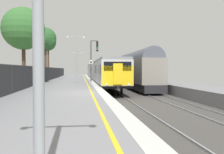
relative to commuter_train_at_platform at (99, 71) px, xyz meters
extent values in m
cube|color=gray|center=(-4.60, -25.05, -1.77)|extent=(6.40, 110.00, 1.00)
cube|color=silver|center=(-1.70, -25.05, -1.26)|extent=(0.60, 110.00, 0.01)
cube|color=yellow|center=(-2.45, -25.05, -1.26)|extent=(0.12, 110.00, 0.01)
cube|color=#423F3D|center=(4.10, -25.05, -2.37)|extent=(11.00, 110.00, 0.20)
cube|color=gray|center=(-0.71, -25.05, -2.23)|extent=(0.07, 110.00, 0.08)
cube|color=gray|center=(0.72, -25.05, -2.23)|extent=(0.07, 110.00, 0.08)
cube|color=gray|center=(3.29, -25.05, -2.23)|extent=(0.07, 110.00, 0.08)
cube|color=gray|center=(4.72, -25.05, -2.23)|extent=(0.07, 110.00, 0.08)
cube|color=#B7B7BC|center=(0.00, -10.45, 0.00)|extent=(2.80, 20.42, 2.30)
cube|color=black|center=(0.00, -10.45, -1.27)|extent=(2.64, 19.82, 0.25)
cube|color=gray|center=(0.00, -10.45, 1.27)|extent=(2.68, 20.42, 0.24)
cube|color=black|center=(-1.41, -10.45, 0.30)|extent=(0.02, 18.82, 0.84)
cube|color=silver|center=(-1.41, -15.55, -0.10)|extent=(0.03, 1.10, 1.90)
cube|color=silver|center=(-1.41, -5.34, -0.10)|extent=(0.03, 1.10, 1.90)
cylinder|color=black|center=(-0.78, -18.06, -1.77)|extent=(0.12, 0.84, 0.84)
cylinder|color=black|center=(0.78, -18.06, -1.77)|extent=(0.12, 0.84, 0.84)
cylinder|color=black|center=(-0.78, -2.84, -1.77)|extent=(0.12, 0.84, 0.84)
cylinder|color=black|center=(0.78, -2.84, -1.77)|extent=(0.12, 0.84, 0.84)
cube|color=#B7B7BC|center=(0.00, 10.57, 0.00)|extent=(2.80, 20.42, 2.30)
cube|color=black|center=(0.00, 10.57, -1.27)|extent=(2.64, 19.82, 0.25)
cube|color=gray|center=(0.00, 10.57, 1.27)|extent=(2.68, 20.42, 0.24)
cube|color=black|center=(-1.41, 10.57, 0.30)|extent=(0.02, 18.82, 0.84)
cube|color=silver|center=(-1.41, 5.46, -0.10)|extent=(0.03, 1.10, 1.90)
cube|color=silver|center=(-1.41, 15.67, -0.10)|extent=(0.03, 1.10, 1.90)
cylinder|color=black|center=(-0.78, 2.96, -1.77)|extent=(0.12, 0.84, 0.84)
cylinder|color=black|center=(0.78, 2.96, -1.77)|extent=(0.12, 0.84, 0.84)
cylinder|color=black|center=(-0.78, 18.18, -1.77)|extent=(0.12, 0.84, 0.84)
cylinder|color=black|center=(0.78, 18.18, -1.77)|extent=(0.12, 0.84, 0.84)
cube|color=yellow|center=(0.00, -20.62, -0.25)|extent=(2.70, 0.10, 1.70)
cube|color=black|center=(0.00, -20.63, 0.55)|extent=(2.40, 0.08, 0.80)
cube|color=yellow|center=(0.00, -20.76, -0.10)|extent=(0.80, 0.24, 1.80)
cylinder|color=white|center=(-0.95, -20.68, -1.00)|extent=(0.18, 0.06, 0.18)
cylinder|color=white|center=(0.95, -20.68, -1.00)|extent=(0.18, 0.06, 0.18)
cylinder|color=black|center=(0.00, -20.91, -1.25)|extent=(0.20, 0.35, 0.20)
cube|color=black|center=(0.00, 10.57, 1.52)|extent=(0.60, 0.90, 0.20)
cube|color=#232326|center=(4.00, -12.26, -1.64)|extent=(2.30, 13.18, 0.79)
cube|color=gray|center=(4.00, -12.26, 0.09)|extent=(2.60, 12.38, 2.67)
cylinder|color=#515660|center=(4.00, -12.26, 1.42)|extent=(2.39, 11.98, 2.39)
cylinder|color=black|center=(3.22, -16.85, -1.77)|extent=(0.12, 0.84, 0.84)
cylinder|color=black|center=(4.78, -16.85, -1.77)|extent=(0.12, 0.84, 0.84)
cylinder|color=black|center=(3.22, -7.67, -1.77)|extent=(0.12, 0.84, 0.84)
cylinder|color=black|center=(4.78, -7.67, -1.77)|extent=(0.12, 0.84, 0.84)
cube|color=#232326|center=(4.00, 1.72, -1.64)|extent=(2.30, 13.18, 0.79)
cube|color=gray|center=(4.00, 1.72, 0.09)|extent=(2.60, 12.38, 2.67)
cylinder|color=#515660|center=(4.00, 1.72, 1.42)|extent=(2.39, 11.98, 2.39)
cylinder|color=black|center=(3.22, -2.87, -1.77)|extent=(0.12, 0.84, 0.84)
cylinder|color=black|center=(4.78, -2.87, -1.77)|extent=(0.12, 0.84, 0.84)
cylinder|color=black|center=(3.22, 6.31, -1.77)|extent=(0.12, 0.84, 0.84)
cylinder|color=black|center=(4.78, 6.31, -1.77)|extent=(0.12, 0.84, 0.84)
cube|color=#232326|center=(4.00, 15.70, -1.64)|extent=(2.30, 13.18, 0.79)
cube|color=gray|center=(4.00, 15.70, 0.09)|extent=(2.60, 12.38, 2.67)
cylinder|color=#515660|center=(4.00, 15.70, 1.42)|extent=(2.39, 11.98, 2.39)
cylinder|color=black|center=(3.22, 11.11, -1.77)|extent=(0.12, 0.84, 0.84)
cylinder|color=black|center=(4.78, 11.11, -1.77)|extent=(0.12, 0.84, 0.84)
cylinder|color=black|center=(3.22, 20.29, -1.77)|extent=(0.12, 0.84, 0.84)
cylinder|color=black|center=(4.78, 20.29, -1.77)|extent=(0.12, 0.84, 0.84)
cylinder|color=#47474C|center=(-1.75, -8.19, 1.44)|extent=(0.18, 0.18, 5.42)
cube|color=#47474C|center=(-1.30, -8.19, 4.16)|extent=(0.90, 0.12, 0.12)
cube|color=black|center=(-0.90, -8.19, 3.61)|extent=(0.28, 0.20, 1.00)
cylinder|color=black|center=(-0.90, -8.31, 3.93)|extent=(0.16, 0.04, 0.16)
cylinder|color=black|center=(-0.90, -8.31, 3.61)|extent=(0.16, 0.04, 0.16)
cylinder|color=#19D83F|center=(-0.90, -8.31, 3.29)|extent=(0.16, 0.04, 0.16)
cube|color=black|center=(-0.90, -8.19, 2.86)|extent=(0.32, 0.16, 0.24)
cylinder|color=#59595B|center=(-1.85, -10.82, -0.06)|extent=(0.08, 0.08, 2.42)
cylinder|color=black|center=(-1.85, -10.83, 1.21)|extent=(0.59, 0.02, 0.59)
cylinder|color=silver|center=(-1.85, -10.84, 1.21)|extent=(0.56, 0.02, 0.56)
cube|color=black|center=(-1.85, -10.85, 1.21)|extent=(0.24, 0.01, 0.18)
cylinder|color=#93999E|center=(-3.68, -13.64, 1.40)|extent=(0.14, 0.14, 5.34)
cube|color=#93999E|center=(-3.23, -13.64, 3.97)|extent=(0.90, 0.08, 0.08)
cylinder|color=silver|center=(-2.78, -13.64, 3.89)|extent=(0.20, 0.20, 0.18)
cube|color=#93999E|center=(-4.13, -13.64, 3.97)|extent=(0.90, 0.08, 0.08)
cylinder|color=silver|center=(-4.58, -13.64, 3.89)|extent=(0.20, 0.20, 0.18)
cylinder|color=#93999E|center=(-3.68, 11.01, 1.38)|extent=(0.14, 0.14, 5.29)
cube|color=#93999E|center=(-3.23, 11.01, 3.93)|extent=(0.90, 0.08, 0.08)
cylinder|color=silver|center=(-2.78, 11.01, 3.85)|extent=(0.20, 0.20, 0.18)
cube|color=#93999E|center=(-4.13, 11.01, 3.93)|extent=(0.90, 0.08, 0.08)
cylinder|color=silver|center=(-4.58, 11.01, 3.85)|extent=(0.20, 0.20, 0.18)
cube|color=#282B2D|center=(-7.55, -25.05, -0.35)|extent=(0.03, 99.00, 1.83)
cube|color=#38383D|center=(-7.55, -25.05, 0.56)|extent=(0.06, 99.00, 0.06)
cylinder|color=#38383D|center=(-7.55, -25.05, -0.35)|extent=(0.07, 0.07, 1.83)
cylinder|color=#38383D|center=(-7.55, -13.36, -0.35)|extent=(0.07, 0.07, 1.83)
cylinder|color=#38383D|center=(-7.55, -1.68, -0.35)|extent=(0.07, 0.07, 1.83)
cylinder|color=#38383D|center=(-7.55, 10.01, -0.35)|extent=(0.07, 0.07, 1.83)
cylinder|color=#38383D|center=(-7.55, 21.70, -0.35)|extent=(0.07, 0.07, 1.83)
cylinder|color=#473323|center=(-8.92, 0.38, 1.59)|extent=(0.40, 0.40, 5.71)
sphere|color=#285628|center=(-8.92, 0.38, 5.44)|extent=(3.63, 3.63, 3.63)
sphere|color=#285628|center=(-8.46, 0.23, 4.99)|extent=(2.68, 2.68, 2.68)
cylinder|color=#473323|center=(-9.18, -14.22, 1.06)|extent=(0.39, 0.39, 4.66)
sphere|color=#33662D|center=(-9.18, -14.22, 4.64)|extent=(4.52, 4.52, 4.52)
sphere|color=#33662D|center=(-8.87, -14.21, 4.07)|extent=(2.86, 2.86, 2.86)
cylinder|color=#473323|center=(-9.32, 7.03, 1.66)|extent=(0.35, 0.35, 5.86)
sphere|color=#285628|center=(-9.32, 7.03, 5.42)|extent=(3.02, 3.02, 3.02)
sphere|color=#285628|center=(-9.50, 7.63, 5.05)|extent=(2.21, 2.21, 2.21)
camera|label=1|loc=(-3.17, -41.37, 0.29)|focal=39.20mm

